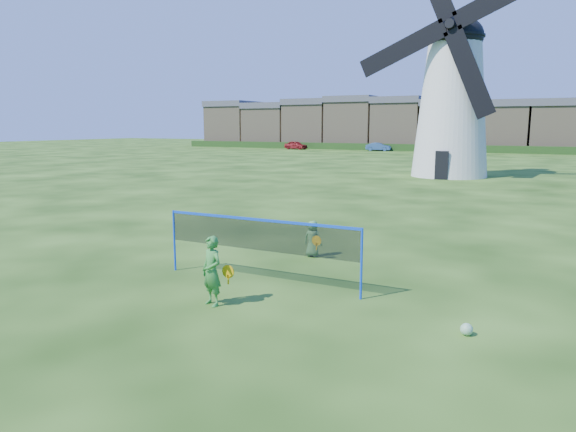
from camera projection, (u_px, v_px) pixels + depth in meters
The scene contains 10 objects.
ground at pixel (271, 280), 12.65m from camera, with size 220.00×220.00×0.00m, color black.
windmill at pixel (452, 98), 37.55m from camera, with size 12.52×5.34×16.56m.
badminton_net at pixel (259, 236), 12.20m from camera, with size 5.05×0.05×1.55m.
player_girl at pixel (212, 271), 10.77m from camera, with size 0.73×0.50×1.45m.
player_boy at pixel (313, 239), 14.83m from camera, with size 0.62×0.40×1.03m.
play_ball at pixel (467, 329), 9.30m from camera, with size 0.22×0.22×0.22m, color green.
terraced_houses at pixel (390, 124), 83.46m from camera, with size 67.56×8.40×8.29m.
hedge at pixel (357, 147), 80.29m from camera, with size 62.00×0.80×1.00m, color #193814.
car_left at pixel (296, 145), 82.39m from camera, with size 1.53×3.81×1.30m, color maroon.
car_right at pixel (378, 147), 77.39m from camera, with size 1.26×3.63×1.19m, color #2B4D83.
Camera 1 is at (5.99, -10.65, 3.65)m, focal length 32.93 mm.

